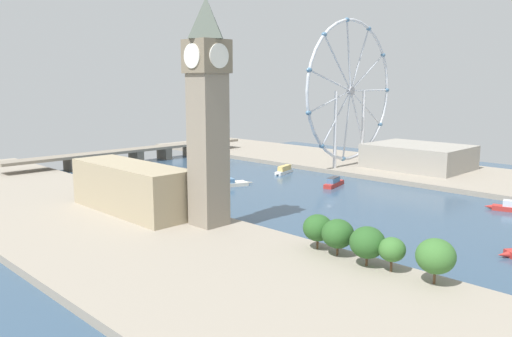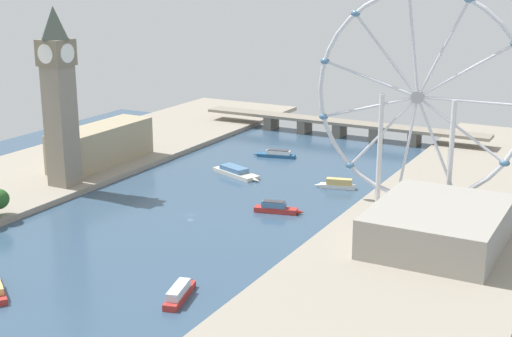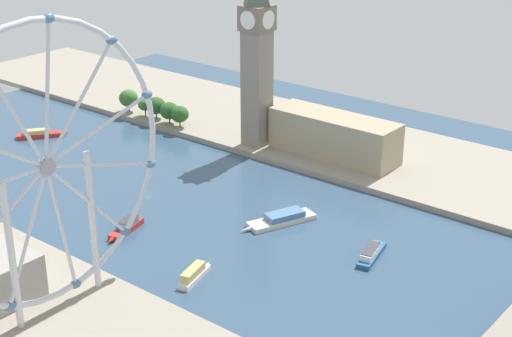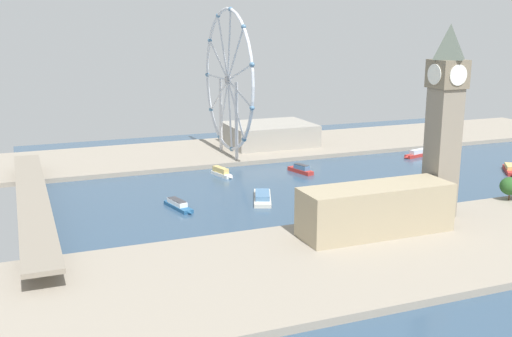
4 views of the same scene
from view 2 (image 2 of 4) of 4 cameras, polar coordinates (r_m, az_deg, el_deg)
name	(u,v)px [view 2 (image 2 of 4)]	position (r m, az deg, el deg)	size (l,w,h in m)	color
ground_plane	(190,215)	(350.21, -5.16, -3.62)	(392.90, 392.90, 0.00)	#334C66
riverbank_left	(19,180)	(419.20, -18.01, -0.89)	(90.00, 520.00, 3.00)	gray
riverbank_right	(420,254)	(306.15, 12.66, -6.53)	(90.00, 520.00, 3.00)	gray
clock_tower	(59,94)	(388.39, -15.10, 5.61)	(15.65, 15.65, 92.41)	gray
parliament_block	(101,145)	(434.50, -11.95, 1.82)	(22.00, 70.45, 22.12)	tan
ferris_wheel	(418,98)	(345.09, 12.48, 5.35)	(100.43, 3.20, 102.96)	silver
riverside_hall	(439,225)	(311.38, 14.04, -4.33)	(50.68, 64.87, 16.40)	gray
river_bridge	(340,125)	(509.96, 6.53, 3.38)	(204.90, 15.10, 11.10)	gray
tour_boat_0	(236,172)	(413.53, -1.58, -0.27)	(36.17, 19.95, 4.82)	beige
tour_boat_1	(337,184)	(391.37, 6.35, -1.22)	(22.12, 9.23, 5.45)	white
tour_boat_3	(180,293)	(265.30, -5.96, -9.59)	(10.70, 25.95, 5.36)	#B22D28
tour_boat_4	(276,208)	(351.48, 1.61, -3.10)	(24.44, 10.09, 5.66)	#B22D28
tour_boat_5	(276,154)	(452.87, 1.60, 1.13)	(27.42, 10.65, 4.66)	#235684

